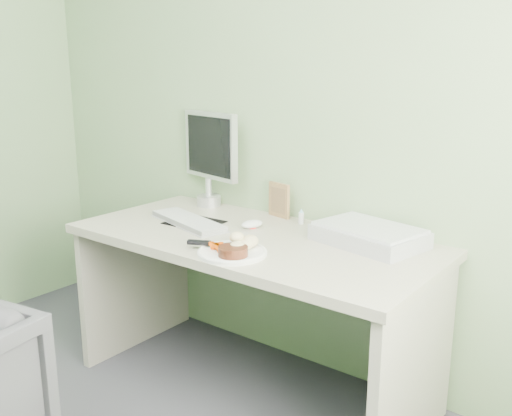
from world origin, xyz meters
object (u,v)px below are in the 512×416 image
Objects in this scene: desk at (252,276)px; plate at (232,253)px; monitor at (210,153)px; scanner at (369,236)px.

desk is 5.91× the size of plate.
scanner is at bearing 5.80° from monitor.
scanner is at bearing 51.15° from plate.
plate is 0.86m from monitor.
desk is at bearing 111.07° from plate.
plate is at bearing -68.93° from desk.
plate is at bearing -30.22° from monitor.
desk is 0.75m from monitor.
plate is at bearing -116.93° from scanner.
monitor is (-0.96, 0.11, 0.24)m from scanner.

